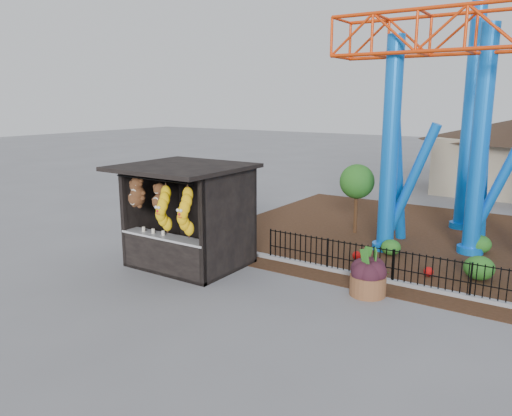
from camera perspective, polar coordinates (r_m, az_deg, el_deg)
The scene contains 9 objects.
ground at distance 13.12m, azimuth -0.89°, elevation -10.14°, with size 120.00×120.00×0.00m, color slate.
mulch_bed at distance 18.89m, azimuth 23.68°, elevation -4.12°, with size 18.00×12.00×0.02m, color #331E11.
curb at distance 14.19m, azimuth 19.99°, elevation -8.89°, with size 18.00×0.18×0.12m, color gray.
prize_booth at distance 15.10m, azimuth -8.37°, elevation -1.11°, with size 3.50×3.40×3.12m.
picket_fence at distance 13.88m, azimuth 23.75°, elevation -7.73°, with size 12.20×0.06×1.00m, color black, non-canonical shape.
terracotta_planter at distance 13.48m, azimuth 12.65°, elevation -8.58°, with size 0.94×0.94×0.54m, color brown.
planter_foliage at distance 13.28m, azimuth 12.77°, elevation -6.19°, with size 0.70×0.70×0.64m, color black.
potted_plant at distance 13.68m, azimuth 13.62°, elevation -7.75°, with size 0.72×0.62×0.80m, color #295218.
landscaping at distance 16.47m, azimuth 24.96°, elevation -5.50°, with size 7.80×3.90×0.68m.
Camera 1 is at (6.89, -9.98, 5.01)m, focal length 35.00 mm.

